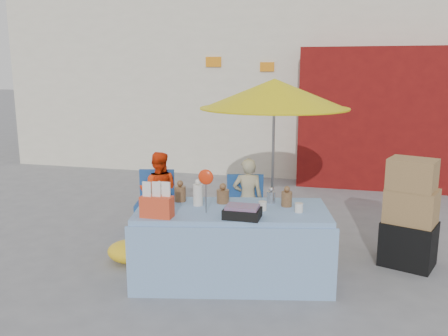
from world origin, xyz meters
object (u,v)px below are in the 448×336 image
(vendor_beige, at_px, (248,199))
(market_table, at_px, (231,243))
(vendor_orange, at_px, (159,192))
(chair_right, at_px, (245,223))
(umbrella, at_px, (274,94))
(box_stack, at_px, (410,217))
(chair_left, at_px, (155,215))

(vendor_beige, bearing_deg, market_table, 81.12)
(market_table, height_order, vendor_orange, market_table)
(chair_right, relative_size, umbrella, 0.41)
(chair_right, relative_size, vendor_beige, 0.79)
(box_stack, bearing_deg, umbrella, 161.18)
(box_stack, bearing_deg, market_table, -155.18)
(chair_right, bearing_deg, vendor_beige, 75.63)
(market_table, xyz_separation_m, chair_right, (-0.09, 1.14, -0.15))
(market_table, relative_size, chair_right, 2.58)
(umbrella, bearing_deg, chair_right, -136.84)
(chair_left, height_order, chair_right, same)
(vendor_orange, distance_m, vendor_beige, 1.25)
(market_table, bearing_deg, vendor_beige, 81.38)
(vendor_orange, distance_m, box_stack, 3.23)
(chair_left, xyz_separation_m, chair_right, (1.25, 0.00, 0.00))
(chair_left, bearing_deg, chair_right, -12.87)
(umbrella, bearing_deg, box_stack, -18.82)
(chair_left, bearing_deg, vendor_beige, -6.74)
(chair_left, xyz_separation_m, umbrella, (1.55, 0.28, 1.64))
(vendor_beige, bearing_deg, vendor_orange, -12.87)
(chair_right, distance_m, umbrella, 1.69)
(market_table, height_order, chair_left, market_table)
(market_table, relative_size, chair_left, 2.58)
(vendor_beige, bearing_deg, chair_right, 75.63)
(chair_left, bearing_deg, vendor_orange, 75.63)
(market_table, distance_m, box_stack, 2.06)
(vendor_orange, bearing_deg, market_table, 123.51)
(chair_right, distance_m, vendor_beige, 0.32)
(chair_right, bearing_deg, chair_left, 167.13)
(market_table, bearing_deg, box_stack, 12.21)
(chair_right, bearing_deg, market_table, -98.24)
(vendor_beige, xyz_separation_m, box_stack, (1.95, -0.41, 0.03))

